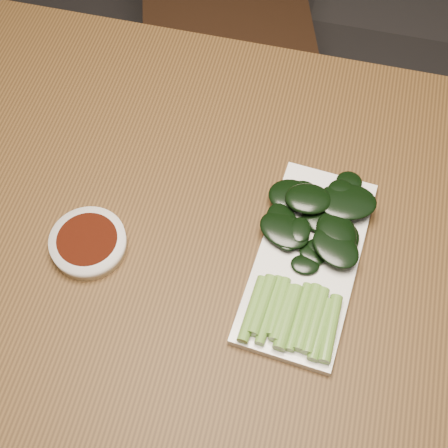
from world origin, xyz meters
TOP-DOWN VIEW (x-y plane):
  - ground at (0.00, 0.00)m, footprint 6.00×6.00m
  - table at (0.00, 0.00)m, footprint 1.40×0.80m
  - sauce_bowl at (-0.18, -0.06)m, footprint 0.11×0.11m
  - serving_plate at (0.13, -0.01)m, footprint 0.16×0.31m
  - gai_lan at (0.13, -0.00)m, footprint 0.17×0.30m

SIDE VIEW (x-z plane):
  - ground at x=0.00m, z-range 0.00..0.00m
  - table at x=0.00m, z-range 0.30..1.05m
  - serving_plate at x=0.13m, z-range 0.75..0.76m
  - sauce_bowl at x=-0.18m, z-range 0.75..0.78m
  - gai_lan at x=0.13m, z-range 0.76..0.79m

